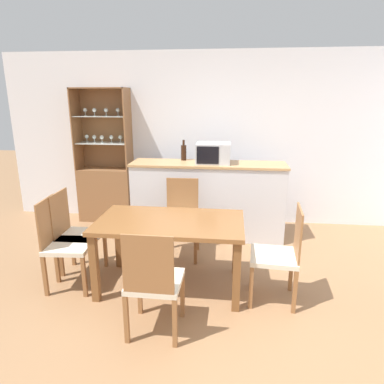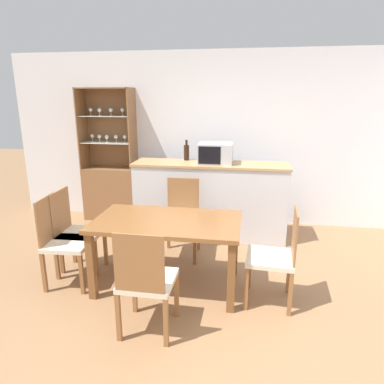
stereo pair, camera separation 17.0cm
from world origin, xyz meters
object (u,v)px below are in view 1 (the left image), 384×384
Objects in this scene: dining_chair_side_left_near at (65,244)px; dining_chair_head_far at (181,218)px; display_cabinet at (106,184)px; dining_chair_side_right_near at (279,255)px; microwave at (213,153)px; dining_chair_side_left_far at (76,234)px; wine_bottle at (184,152)px; dining_chair_head_near at (154,282)px; dining_table at (170,229)px.

dining_chair_head_far is at bearing 125.10° from dining_chair_side_left_near.
display_cabinet is 2.16× the size of dining_chair_side_right_near.
dining_chair_side_left_far is at bearing -137.13° from microwave.
dining_chair_head_near is at bearing -87.92° from wine_bottle.
dining_table is at bearing 90.44° from dining_chair_head_near.
wine_bottle is at bearing -13.68° from display_cabinet.
display_cabinet is at bearing 166.32° from wine_bottle.
microwave is 0.45m from wine_bottle.
dining_chair_head_near and dining_chair_side_left_far have the same top height.
display_cabinet is 1.40× the size of dining_table.
dining_chair_side_left_far is 1.87m from wine_bottle.
wine_bottle is at bearing 92.54° from dining_chair_head_near.
dining_chair_head_near and dining_chair_side_left_near have the same top height.
dining_chair_side_left_far reaches higher than dining_table.
dining_chair_head_near is 1.37m from dining_chair_side_left_far.
dining_table is 1.08m from dining_chair_side_right_near.
dining_chair_side_right_near is (2.42, -2.01, -0.11)m from display_cabinet.
microwave is at bearing -15.20° from display_cabinet.
microwave is (0.34, 0.67, 0.70)m from dining_chair_head_far.
wine_bottle reaches higher than dining_chair_head_far.
dining_chair_head_near is 3.30× the size of wine_bottle.
display_cabinet reaches higher than dining_chair_side_left_near.
display_cabinet is 2.16× the size of dining_chair_head_near.
dining_chair_side_right_near is 1.84m from microwave.
dining_table is at bearing 87.14° from dining_chair_side_right_near.
dining_chair_head_near is 1.22m from dining_chair_side_left_near.
dining_chair_side_right_near is at bearing -65.01° from microwave.
wine_bottle reaches higher than dining_chair_side_right_near.
dining_chair_side_left_far is (-1.06, 0.12, -0.15)m from dining_table.
display_cabinet reaches higher than dining_chair_side_right_near.
display_cabinet is at bearing 117.88° from dining_chair_head_near.
microwave is (0.34, 1.42, 0.55)m from dining_table.
dining_chair_head_near is (-0.00, -0.74, -0.15)m from dining_table.
display_cabinet is 1.43m from wine_bottle.
dining_chair_side_right_near is at bearing -56.04° from wine_bottle.
display_cabinet is 2.03m from dining_chair_side_left_near.
dining_chair_side_left_far is at bearing 141.10° from dining_chair_head_near.
dining_chair_head_near is at bearing 88.14° from dining_chair_head_far.
dining_table is at bearing 88.22° from dining_chair_head_far.
display_cabinet is at bearing -175.85° from dining_chair_side_left_near.
dining_chair_side_left_far is at bearing 87.26° from dining_chair_side_right_near.
wine_bottle reaches higher than microwave.
dining_chair_side_left_near is at bearing -81.39° from display_cabinet.
microwave reaches higher than dining_chair_head_far.
dining_chair_side_left_far is 2.08× the size of microwave.
dining_chair_side_left_far is (-2.12, 0.25, 0.00)m from dining_chair_side_right_near.
dining_chair_head_near is at bearing -98.89° from microwave.
microwave is (1.40, 1.54, 0.70)m from dining_chair_side_left_near.
dining_table is 1.08m from dining_chair_side_left_near.
dining_table is 0.76m from dining_chair_head_near.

